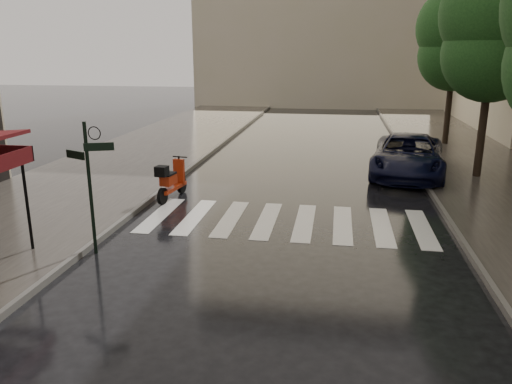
# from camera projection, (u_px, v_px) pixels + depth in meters

# --- Properties ---
(ground) EXTENTS (120.00, 120.00, 0.00)m
(ground) POSITION_uv_depth(u_px,v_px,m) (81.00, 323.00, 8.71)
(ground) COLOR black
(ground) RESTS_ON ground
(sidewalk_near) EXTENTS (6.00, 60.00, 0.12)m
(sidewalk_near) POSITION_uv_depth(u_px,v_px,m) (122.00, 164.00, 20.80)
(sidewalk_near) COLOR #38332D
(sidewalk_near) RESTS_ON ground
(sidewalk_far) EXTENTS (5.50, 60.00, 0.12)m
(sidewalk_far) POSITION_uv_depth(u_px,v_px,m) (497.00, 178.00, 18.51)
(sidewalk_far) COLOR #38332D
(sidewalk_far) RESTS_ON ground
(curb_near) EXTENTS (0.12, 60.00, 0.16)m
(curb_near) POSITION_uv_depth(u_px,v_px,m) (193.00, 166.00, 20.32)
(curb_near) COLOR #595651
(curb_near) RESTS_ON ground
(curb_far) EXTENTS (0.12, 60.00, 0.16)m
(curb_far) POSITION_uv_depth(u_px,v_px,m) (419.00, 175.00, 18.94)
(curb_far) COLOR #595651
(curb_far) RESTS_ON ground
(crosswalk) EXTENTS (7.85, 3.20, 0.01)m
(crosswalk) POSITION_uv_depth(u_px,v_px,m) (286.00, 221.00, 13.95)
(crosswalk) COLOR silver
(crosswalk) RESTS_ON ground
(signpost) EXTENTS (1.17, 0.29, 3.10)m
(signpost) POSITION_uv_depth(u_px,v_px,m) (89.00, 178.00, 11.25)
(signpost) COLOR black
(signpost) RESTS_ON ground
(tree_mid) EXTENTS (3.80, 3.80, 8.34)m
(tree_mid) POSITION_uv_depth(u_px,v_px,m) (495.00, 21.00, 17.13)
(tree_mid) COLOR black
(tree_mid) RESTS_ON sidewalk_far
(tree_far) EXTENTS (3.80, 3.80, 8.16)m
(tree_far) POSITION_uv_depth(u_px,v_px,m) (456.00, 33.00, 23.79)
(tree_far) COLOR black
(tree_far) RESTS_ON sidewalk_far
(scooter) EXTENTS (0.63, 1.92, 1.27)m
(scooter) POSITION_uv_depth(u_px,v_px,m) (171.00, 181.00, 15.92)
(scooter) COLOR black
(scooter) RESTS_ON ground
(parked_car) EXTENTS (3.36, 5.90, 1.55)m
(parked_car) POSITION_uv_depth(u_px,v_px,m) (408.00, 156.00, 18.96)
(parked_car) COLOR black
(parked_car) RESTS_ON ground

